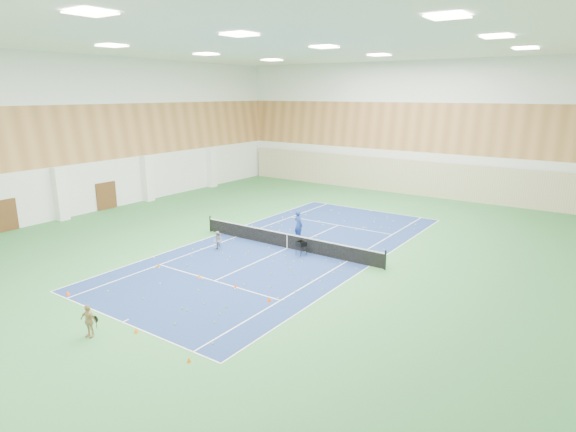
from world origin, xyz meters
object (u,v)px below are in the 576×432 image
at_px(tennis_net, 287,240).
at_px(child_court, 218,241).
at_px(child_apron, 89,321).
at_px(coach, 298,225).
at_px(ball_cart, 301,248).

xyz_separation_m(tennis_net, child_court, (-3.24, -2.64, 0.03)).
xyz_separation_m(child_court, child_apron, (3.20, -10.71, 0.08)).
relative_size(tennis_net, child_apron, 9.60).
height_order(coach, child_court, coach).
relative_size(child_court, child_apron, 0.87).
distance_m(coach, ball_cart, 3.30).
xyz_separation_m(tennis_net, ball_cart, (1.42, -0.60, -0.11)).
bearing_deg(child_apron, tennis_net, 78.27).
xyz_separation_m(child_apron, ball_cart, (1.46, 12.74, -0.23)).
height_order(child_court, ball_cart, child_court).
relative_size(child_apron, ball_cart, 1.53).
bearing_deg(coach, child_apron, 110.35).
height_order(tennis_net, child_apron, child_apron).
bearing_deg(child_court, child_apron, -68.60).
bearing_deg(child_court, ball_cart, 28.39).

